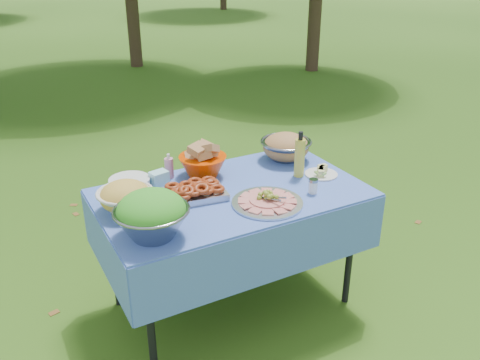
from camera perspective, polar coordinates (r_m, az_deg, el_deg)
name	(u,v)px	position (r m, az deg, el deg)	size (l,w,h in m)	color
ground	(233,302)	(3.23, -0.84, -13.53)	(80.00, 80.00, 0.00)	#173309
picnic_table	(232,250)	(3.01, -0.89, -7.84)	(1.46, 0.86, 0.76)	#7FADF4
salad_bowl	(152,215)	(2.38, -9.89, -3.85)	(0.35, 0.35, 0.23)	gray
pasta_bowl_white	(125,196)	(2.66, -12.77, -1.79)	(0.28, 0.28, 0.16)	silver
plate_stack	(130,184)	(2.90, -12.28, -0.42)	(0.23, 0.23, 0.07)	silver
wipes_box	(159,179)	(2.90, -9.06, 0.12)	(0.10, 0.07, 0.09)	#9CE2EC
sanitizer_bottle	(169,166)	(2.99, -7.98, 1.58)	(0.05, 0.05, 0.15)	#CD809C
bread_bowl	(203,161)	(2.99, -4.21, 2.18)	(0.28, 0.28, 0.19)	#D43800
pasta_bowl_steel	(286,146)	(3.24, 5.18, 3.78)	(0.32, 0.32, 0.17)	gray
fried_tray	(195,191)	(2.76, -5.03, -1.21)	(0.32, 0.22, 0.07)	#B6B5BA
charcuterie_platter	(267,197)	(2.67, 3.10, -1.87)	(0.38, 0.38, 0.09)	silver
oil_bottle	(300,154)	(2.98, 6.72, 2.89)	(0.06, 0.06, 0.28)	gold
cheese_plate	(321,171)	(3.05, 9.13, 1.03)	(0.19, 0.19, 0.05)	silver
shaker	(313,186)	(2.82, 8.22, -0.67)	(0.05, 0.05, 0.08)	white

